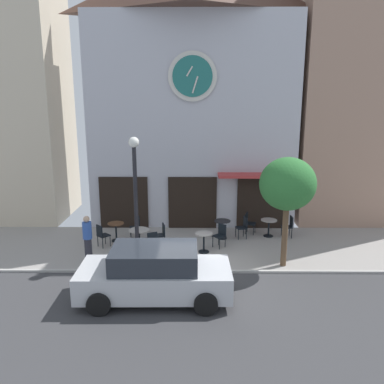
{
  "coord_description": "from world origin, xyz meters",
  "views": [
    {
      "loc": [
        -0.01,
        -11.92,
        5.61
      ],
      "look_at": [
        -0.14,
        2.34,
        2.19
      ],
      "focal_mm": 36.5,
      "sensor_mm": 36.0,
      "label": 1
    }
  ],
  "objects_px": {
    "cafe_chair_near_lamp": "(161,233)",
    "cafe_chair_curbside": "(137,226)",
    "cafe_table_near_curb": "(269,225)",
    "cafe_chair_outer": "(249,221)",
    "street_tree": "(288,185)",
    "cafe_table_leftmost": "(204,239)",
    "parked_car_silver": "(155,274)",
    "cafe_chair_under_awning": "(221,234)",
    "cafe_table_center_left": "(139,234)",
    "cafe_chair_near_tree": "(152,241)",
    "cafe_table_center_right": "(116,229)",
    "cafe_chair_mid_row": "(243,226)",
    "cafe_table_rightmost": "(222,226)",
    "street_lamp": "(136,199)",
    "cafe_chair_by_entrance": "(289,225)",
    "pedestrian_blue": "(88,238)",
    "cafe_chair_facing_wall": "(102,234)"
  },
  "relations": [
    {
      "from": "cafe_table_center_right",
      "to": "cafe_chair_near_tree",
      "type": "relative_size",
      "value": 0.84
    },
    {
      "from": "cafe_table_rightmost",
      "to": "cafe_table_center_right",
      "type": "bearing_deg",
      "value": -175.58
    },
    {
      "from": "cafe_table_center_right",
      "to": "cafe_chair_under_awning",
      "type": "height_order",
      "value": "cafe_chair_under_awning"
    },
    {
      "from": "cafe_table_rightmost",
      "to": "cafe_table_near_curb",
      "type": "xyz_separation_m",
      "value": [
        1.95,
        0.26,
        -0.03
      ]
    },
    {
      "from": "street_tree",
      "to": "cafe_chair_mid_row",
      "type": "height_order",
      "value": "street_tree"
    },
    {
      "from": "cafe_table_rightmost",
      "to": "cafe_chair_under_awning",
      "type": "xyz_separation_m",
      "value": [
        -0.13,
        -0.92,
        0.0
      ]
    },
    {
      "from": "cafe_chair_near_tree",
      "to": "parked_car_silver",
      "type": "height_order",
      "value": "parked_car_silver"
    },
    {
      "from": "cafe_table_leftmost",
      "to": "parked_car_silver",
      "type": "relative_size",
      "value": 0.17
    },
    {
      "from": "street_lamp",
      "to": "cafe_chair_mid_row",
      "type": "height_order",
      "value": "street_lamp"
    },
    {
      "from": "cafe_chair_near_lamp",
      "to": "cafe_chair_under_awning",
      "type": "xyz_separation_m",
      "value": [
        2.3,
        -0.03,
        0.0
      ]
    },
    {
      "from": "street_lamp",
      "to": "cafe_chair_outer",
      "type": "relative_size",
      "value": 4.86
    },
    {
      "from": "pedestrian_blue",
      "to": "parked_car_silver",
      "type": "bearing_deg",
      "value": -44.8
    },
    {
      "from": "cafe_table_rightmost",
      "to": "cafe_chair_mid_row",
      "type": "height_order",
      "value": "cafe_chair_mid_row"
    },
    {
      "from": "cafe_chair_mid_row",
      "to": "cafe_chair_under_awning",
      "type": "distance_m",
      "value": 1.38
    },
    {
      "from": "cafe_table_near_curb",
      "to": "cafe_chair_outer",
      "type": "height_order",
      "value": "cafe_chair_outer"
    },
    {
      "from": "cafe_chair_facing_wall",
      "to": "cafe_table_near_curb",
      "type": "bearing_deg",
      "value": 10.69
    },
    {
      "from": "cafe_table_rightmost",
      "to": "cafe_table_center_left",
      "type": "bearing_deg",
      "value": -161.38
    },
    {
      "from": "cafe_chair_near_tree",
      "to": "cafe_chair_curbside",
      "type": "bearing_deg",
      "value": 114.29
    },
    {
      "from": "cafe_table_near_curb",
      "to": "pedestrian_blue",
      "type": "xyz_separation_m",
      "value": [
        -6.82,
        -2.63,
        0.37
      ]
    },
    {
      "from": "street_tree",
      "to": "parked_car_silver",
      "type": "bearing_deg",
      "value": -151.1
    },
    {
      "from": "cafe_table_center_left",
      "to": "cafe_chair_near_lamp",
      "type": "relative_size",
      "value": 0.87
    },
    {
      "from": "cafe_table_leftmost",
      "to": "cafe_chair_by_entrance",
      "type": "distance_m",
      "value": 3.91
    },
    {
      "from": "cafe_chair_mid_row",
      "to": "cafe_table_near_curb",
      "type": "bearing_deg",
      "value": 11.2
    },
    {
      "from": "street_tree",
      "to": "cafe_table_leftmost",
      "type": "distance_m",
      "value": 3.78
    },
    {
      "from": "street_lamp",
      "to": "cafe_chair_curbside",
      "type": "height_order",
      "value": "street_lamp"
    },
    {
      "from": "street_tree",
      "to": "cafe_table_center_right",
      "type": "bearing_deg",
      "value": 159.57
    },
    {
      "from": "cafe_chair_by_entrance",
      "to": "cafe_chair_outer",
      "type": "xyz_separation_m",
      "value": [
        -1.6,
        0.47,
        0.0
      ]
    },
    {
      "from": "cafe_table_center_left",
      "to": "cafe_table_leftmost",
      "type": "bearing_deg",
      "value": -8.87
    },
    {
      "from": "cafe_table_center_right",
      "to": "cafe_chair_curbside",
      "type": "relative_size",
      "value": 0.84
    },
    {
      "from": "cafe_chair_facing_wall",
      "to": "pedestrian_blue",
      "type": "bearing_deg",
      "value": -96.53
    },
    {
      "from": "cafe_chair_facing_wall",
      "to": "cafe_table_center_right",
      "type": "bearing_deg",
      "value": 57.75
    },
    {
      "from": "street_lamp",
      "to": "cafe_table_leftmost",
      "type": "bearing_deg",
      "value": 15.94
    },
    {
      "from": "cafe_table_leftmost",
      "to": "cafe_chair_near_tree",
      "type": "bearing_deg",
      "value": -171.86
    },
    {
      "from": "cafe_table_center_right",
      "to": "cafe_chair_near_lamp",
      "type": "bearing_deg",
      "value": -16.48
    },
    {
      "from": "street_tree",
      "to": "cafe_chair_outer",
      "type": "height_order",
      "value": "street_tree"
    },
    {
      "from": "cafe_table_center_left",
      "to": "cafe_chair_near_tree",
      "type": "xyz_separation_m",
      "value": [
        0.55,
        -0.66,
        -0.03
      ]
    },
    {
      "from": "street_tree",
      "to": "cafe_table_center_right",
      "type": "height_order",
      "value": "street_tree"
    },
    {
      "from": "street_tree",
      "to": "pedestrian_blue",
      "type": "distance_m",
      "value": 7.09
    },
    {
      "from": "cafe_table_center_right",
      "to": "cafe_table_leftmost",
      "type": "xyz_separation_m",
      "value": [
        3.51,
        -1.15,
        -0.01
      ]
    },
    {
      "from": "street_lamp",
      "to": "cafe_table_rightmost",
      "type": "relative_size",
      "value": 5.7
    },
    {
      "from": "cafe_chair_near_lamp",
      "to": "pedestrian_blue",
      "type": "xyz_separation_m",
      "value": [
        -2.44,
        -1.48,
        0.33
      ]
    },
    {
      "from": "cafe_chair_facing_wall",
      "to": "cafe_chair_curbside",
      "type": "xyz_separation_m",
      "value": [
        1.2,
        1.02,
        0.0
      ]
    },
    {
      "from": "cafe_table_center_right",
      "to": "cafe_chair_by_entrance",
      "type": "distance_m",
      "value": 7.07
    },
    {
      "from": "cafe_table_center_right",
      "to": "cafe_chair_mid_row",
      "type": "bearing_deg",
      "value": 4.2
    },
    {
      "from": "cafe_chair_near_lamp",
      "to": "cafe_chair_curbside",
      "type": "bearing_deg",
      "value": 139.99
    },
    {
      "from": "cafe_table_center_left",
      "to": "street_lamp",
      "type": "bearing_deg",
      "value": -85.49
    },
    {
      "from": "cafe_chair_facing_wall",
      "to": "cafe_chair_mid_row",
      "type": "height_order",
      "value": "same"
    },
    {
      "from": "cafe_table_rightmost",
      "to": "pedestrian_blue",
      "type": "bearing_deg",
      "value": -154.1
    },
    {
      "from": "cafe_table_near_curb",
      "to": "cafe_chair_outer",
      "type": "relative_size",
      "value": 0.8
    },
    {
      "from": "cafe_chair_by_entrance",
      "to": "pedestrian_blue",
      "type": "height_order",
      "value": "pedestrian_blue"
    }
  ]
}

